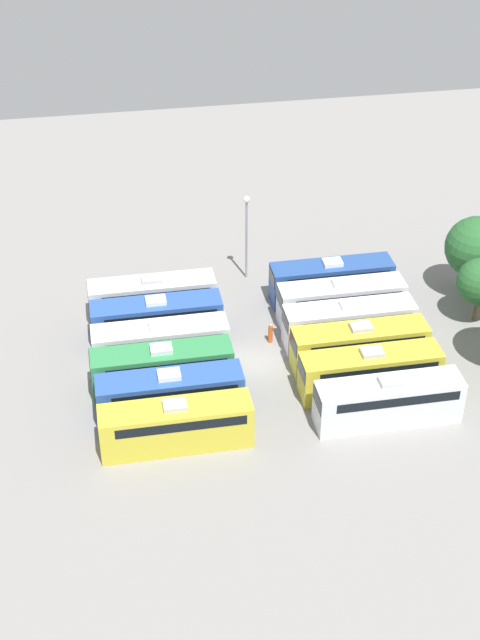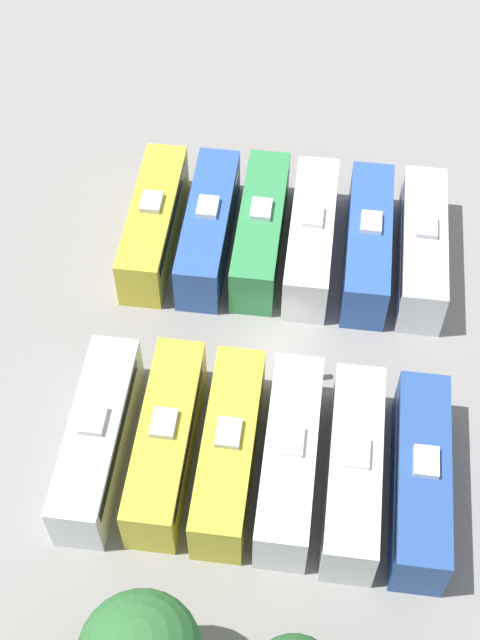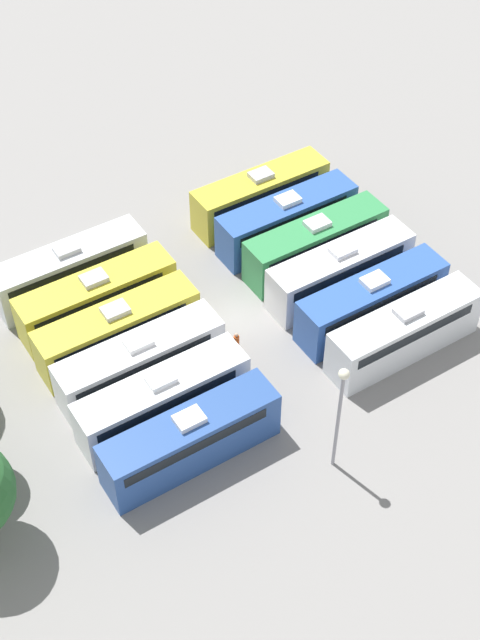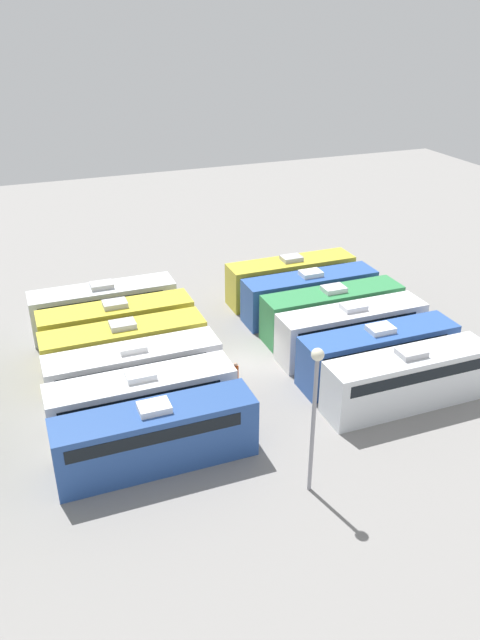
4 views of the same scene
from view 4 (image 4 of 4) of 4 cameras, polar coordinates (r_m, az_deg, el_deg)
name	(u,v)px [view 4 (image 4 of 4)]	position (r m, az deg, el deg)	size (l,w,h in m)	color
ground_plane	(242,362)	(42.07, 0.20, -3.90)	(108.54, 108.54, 0.00)	gray
bus_0	(407,378)	(38.26, 15.07, -5.11)	(2.57, 10.41, 3.71)	silver
bus_1	(377,353)	(40.45, 12.46, -2.93)	(2.57, 10.41, 3.71)	#2D56A8
bus_2	(351,329)	(42.96, 10.11, -0.84)	(2.57, 10.41, 3.71)	white
bus_3	(332,310)	(45.39, 8.39, 0.87)	(2.57, 10.41, 3.71)	#338C4C
bus_4	(309,294)	(47.78, 6.35, 2.38)	(2.57, 10.41, 3.71)	#2D56A8
bus_5	(290,278)	(50.51, 4.62, 3.85)	(2.57, 10.41, 3.71)	gold
bus_6	(156,435)	(32.72, -7.72, -10.37)	(2.57, 10.41, 3.71)	#284C93
bus_7	(142,401)	(35.36, -8.94, -7.30)	(2.57, 10.41, 3.71)	silver
bus_8	(134,372)	(38.05, -9.68, -4.69)	(2.57, 10.41, 3.71)	white
bus_9	(124,348)	(40.68, -10.53, -2.55)	(2.57, 10.41, 3.71)	gold
bus_10	(117,326)	(43.52, -11.21, -0.56)	(2.57, 10.41, 3.71)	gold
bus_11	(104,307)	(46.57, -12.36, 1.21)	(2.57, 10.41, 3.71)	silver
worker_person	(236,376)	(39.11, -0.39, -5.11)	(0.36, 0.36, 1.73)	#CC4C19
light_pole	(315,398)	(28.98, 6.86, -7.10)	(0.60, 0.60, 8.02)	gray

